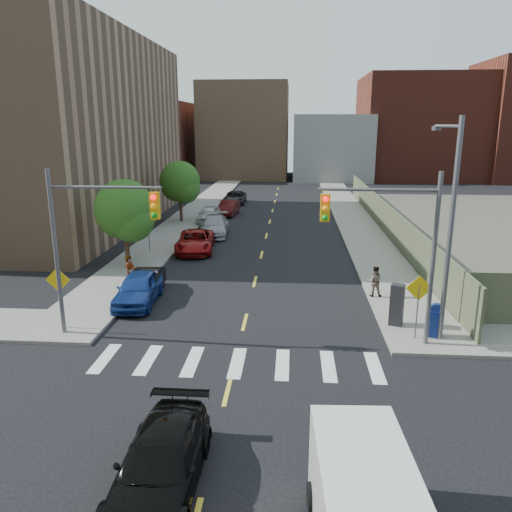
% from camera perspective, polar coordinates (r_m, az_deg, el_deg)
% --- Properties ---
extents(ground, '(160.00, 160.00, 0.00)m').
position_cam_1_polar(ground, '(15.74, -4.24, -18.71)').
color(ground, black).
rests_on(ground, ground).
extents(sidewalk_nw, '(3.50, 73.00, 0.15)m').
position_cam_1_polar(sidewalk_nw, '(55.99, -5.93, 5.97)').
color(sidewalk_nw, gray).
rests_on(sidewalk_nw, ground).
extents(sidewalk_ne, '(3.50, 73.00, 0.15)m').
position_cam_1_polar(sidewalk_ne, '(55.42, 10.14, 5.72)').
color(sidewalk_ne, gray).
rests_on(sidewalk_ne, ground).
extents(fence_north, '(0.12, 44.00, 2.50)m').
position_cam_1_polar(fence_north, '(42.29, 14.48, 4.29)').
color(fence_north, '#5A6043').
rests_on(fence_north, ground).
extents(building_nw, '(22.00, 30.00, 16.00)m').
position_cam_1_polar(building_nw, '(49.24, -25.68, 12.67)').
color(building_nw, '#8C6B4C').
rests_on(building_nw, ground).
extents(bg_bldg_west, '(14.00, 18.00, 12.00)m').
position_cam_1_polar(bg_bldg_west, '(86.41, -12.23, 12.79)').
color(bg_bldg_west, '#592319').
rests_on(bg_bldg_west, ground).
extents(bg_bldg_midwest, '(14.00, 16.00, 15.00)m').
position_cam_1_polar(bg_bldg_midwest, '(85.34, -1.21, 14.10)').
color(bg_bldg_midwest, '#8C6B4C').
rests_on(bg_bldg_midwest, ground).
extents(bg_bldg_center, '(12.00, 16.00, 10.00)m').
position_cam_1_polar(bg_bldg_center, '(83.24, 8.53, 12.20)').
color(bg_bldg_center, gray).
rests_on(bg_bldg_center, ground).
extents(bg_bldg_east, '(18.00, 18.00, 16.00)m').
position_cam_1_polar(bg_bldg_east, '(87.26, 17.99, 13.75)').
color(bg_bldg_east, '#592319').
rests_on(bg_bldg_east, ground).
extents(signal_nw, '(4.59, 0.30, 7.00)m').
position_cam_1_polar(signal_nw, '(21.01, -18.41, 2.68)').
color(signal_nw, '#59595E').
rests_on(signal_nw, ground).
extents(signal_ne, '(4.59, 0.30, 7.00)m').
position_cam_1_polar(signal_ne, '(19.79, 15.58, 2.18)').
color(signal_ne, '#59595E').
rests_on(signal_ne, ground).
extents(streetlight_ne, '(0.25, 3.70, 9.00)m').
position_cam_1_polar(streetlight_ne, '(21.06, 21.18, 4.38)').
color(streetlight_ne, '#59595E').
rests_on(streetlight_ne, ground).
extents(warn_sign_nw, '(1.06, 0.06, 2.83)m').
position_cam_1_polar(warn_sign_nw, '(22.81, -21.64, -3.28)').
color(warn_sign_nw, '#59595E').
rests_on(warn_sign_nw, ground).
extents(warn_sign_ne, '(1.06, 0.06, 2.83)m').
position_cam_1_polar(warn_sign_ne, '(21.20, 18.08, -4.30)').
color(warn_sign_ne, '#59595E').
rests_on(warn_sign_ne, ground).
extents(warn_sign_midwest, '(1.06, 0.06, 2.83)m').
position_cam_1_polar(warn_sign_midwest, '(35.04, -12.21, 3.53)').
color(warn_sign_midwest, '#59595E').
rests_on(warn_sign_midwest, ground).
extents(tree_west_near, '(3.66, 3.64, 5.52)m').
position_cam_1_polar(tree_west_near, '(31.13, -14.74, 4.76)').
color(tree_west_near, '#332114').
rests_on(tree_west_near, ground).
extents(tree_west_far, '(3.66, 3.64, 5.52)m').
position_cam_1_polar(tree_west_far, '(45.43, -8.67, 8.14)').
color(tree_west_far, '#332114').
rests_on(tree_west_far, ground).
extents(parked_car_blue, '(2.06, 4.66, 1.56)m').
position_cam_1_polar(parked_car_blue, '(25.47, -13.29, -3.63)').
color(parked_car_blue, navy).
rests_on(parked_car_blue, ground).
extents(parked_car_black, '(1.62, 4.01, 1.29)m').
position_cam_1_polar(parked_car_black, '(26.72, -12.43, -3.00)').
color(parked_car_black, black).
rests_on(parked_car_black, ground).
extents(parked_car_red, '(2.98, 5.55, 1.48)m').
position_cam_1_polar(parked_car_red, '(35.10, -6.96, 1.69)').
color(parked_car_red, maroon).
rests_on(parked_car_red, ground).
extents(parked_car_silver, '(2.57, 5.49, 1.55)m').
position_cam_1_polar(parked_car_silver, '(40.19, -4.81, 3.48)').
color(parked_car_silver, '#93959A').
rests_on(parked_car_silver, ground).
extents(parked_car_white, '(1.86, 4.42, 1.49)m').
position_cam_1_polar(parked_car_white, '(45.40, -5.43, 4.75)').
color(parked_car_white, silver).
rests_on(parked_car_white, ground).
extents(parked_car_maroon, '(1.92, 4.51, 1.45)m').
position_cam_1_polar(parked_car_maroon, '(49.12, -3.15, 5.54)').
color(parked_car_maroon, '#3E0D0C').
rests_on(parked_car_maroon, ground).
extents(parked_car_grey, '(2.34, 4.96, 1.37)m').
position_cam_1_polar(parked_car_grey, '(56.33, -2.43, 6.71)').
color(parked_car_grey, black).
rests_on(parked_car_grey, ground).
extents(black_sedan, '(1.98, 4.86, 1.41)m').
position_cam_1_polar(black_sedan, '(13.34, -10.83, -22.24)').
color(black_sedan, black).
rests_on(black_sedan, ground).
extents(mailbox, '(0.67, 0.57, 1.43)m').
position_cam_1_polar(mailbox, '(22.01, 19.85, -6.95)').
color(mailbox, '#0E1C54').
rests_on(mailbox, sidewalk_ne).
extents(payphone, '(0.68, 0.63, 1.85)m').
position_cam_1_polar(payphone, '(22.61, 15.79, -5.40)').
color(payphone, black).
rests_on(payphone, sidewalk_ne).
extents(pedestrian_west, '(0.62, 0.80, 1.97)m').
position_cam_1_polar(pedestrian_west, '(26.78, -14.16, -1.97)').
color(pedestrian_west, gray).
rests_on(pedestrian_west, sidewalk_nw).
extents(pedestrian_east, '(0.82, 0.67, 1.57)m').
position_cam_1_polar(pedestrian_east, '(26.08, 13.41, -2.83)').
color(pedestrian_east, gray).
rests_on(pedestrian_east, sidewalk_ne).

